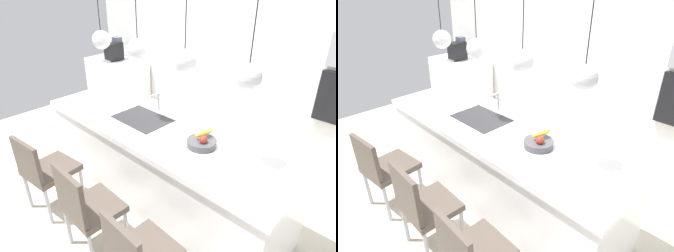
# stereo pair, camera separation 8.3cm
# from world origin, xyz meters

# --- Properties ---
(floor) EXTENTS (6.60, 6.60, 0.00)m
(floor) POSITION_xyz_m (0.00, 0.00, 0.00)
(floor) COLOR beige
(floor) RESTS_ON ground
(back_wall) EXTENTS (6.00, 0.10, 2.60)m
(back_wall) POSITION_xyz_m (0.00, 1.65, 1.30)
(back_wall) COLOR white
(back_wall) RESTS_ON ground
(kitchen_island) EXTENTS (2.75, 0.88, 0.89)m
(kitchen_island) POSITION_xyz_m (0.00, 0.00, 0.45)
(kitchen_island) COLOR white
(kitchen_island) RESTS_ON ground
(sink_basin) EXTENTS (0.56, 0.40, 0.02)m
(sink_basin) POSITION_xyz_m (-0.27, 0.00, 0.89)
(sink_basin) COLOR #2D2D30
(sink_basin) RESTS_ON kitchen_island
(faucet) EXTENTS (0.02, 0.17, 0.22)m
(faucet) POSITION_xyz_m (-0.27, 0.21, 1.03)
(faucet) COLOR silver
(faucet) RESTS_ON kitchen_island
(fruit_bowl) EXTENTS (0.26, 0.27, 0.14)m
(fruit_bowl) POSITION_xyz_m (0.50, 0.00, 0.93)
(fruit_bowl) COLOR #4C4C51
(fruit_bowl) RESTS_ON kitchen_island
(side_counter) EXTENTS (1.10, 0.60, 0.83)m
(side_counter) POSITION_xyz_m (-2.40, 1.28, 0.41)
(side_counter) COLOR white
(side_counter) RESTS_ON ground
(coffee_machine) EXTENTS (0.20, 0.35, 0.38)m
(coffee_machine) POSITION_xyz_m (-2.44, 1.28, 0.99)
(coffee_machine) COLOR black
(coffee_machine) RESTS_ON side_counter
(chair_near) EXTENTS (0.48, 0.50, 0.87)m
(chair_near) POSITION_xyz_m (-0.73, -0.90, 0.50)
(chair_near) COLOR brown
(chair_near) RESTS_ON ground
(chair_middle) EXTENTS (0.45, 0.43, 0.90)m
(chair_middle) POSITION_xyz_m (0.03, -0.90, 0.50)
(chair_middle) COLOR brown
(chair_middle) RESTS_ON ground
(chair_far) EXTENTS (0.43, 0.44, 0.83)m
(chair_far) POSITION_xyz_m (0.67, -0.89, 0.48)
(chair_far) COLOR brown
(chair_far) RESTS_ON ground
(pendant_light_left) EXTENTS (0.19, 0.19, 0.79)m
(pendant_light_left) POSITION_xyz_m (-0.86, 0.00, 1.60)
(pendant_light_left) COLOR silver
(pendant_light_center_left) EXTENTS (0.19, 0.19, 0.79)m
(pendant_light_center_left) POSITION_xyz_m (-0.29, 0.00, 1.60)
(pendant_light_center_left) COLOR silver
(pendant_light_center_right) EXTENTS (0.19, 0.19, 0.79)m
(pendant_light_center_right) POSITION_xyz_m (0.29, 0.00, 1.60)
(pendant_light_center_right) COLOR silver
(pendant_light_right) EXTENTS (0.19, 0.19, 0.79)m
(pendant_light_right) POSITION_xyz_m (0.86, 0.00, 1.60)
(pendant_light_right) COLOR silver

